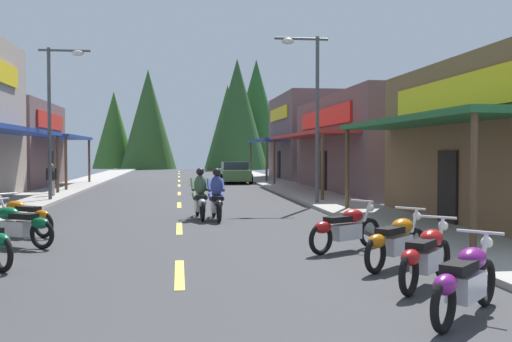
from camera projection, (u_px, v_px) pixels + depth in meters
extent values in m
cube|color=#38383A|center=(179.00, 196.00, 27.84)|extent=(9.65, 81.48, 0.10)
cube|color=#9E9991|center=(47.00, 195.00, 27.04)|extent=(2.52, 81.48, 0.12)
cube|color=#9E9991|center=(304.00, 192.00, 28.63)|extent=(2.52, 81.48, 0.12)
cube|color=#E0C64C|center=(179.00, 274.00, 9.81)|extent=(0.16, 2.40, 0.01)
cube|color=#E0C64C|center=(179.00, 228.00, 15.61)|extent=(0.16, 2.40, 0.01)
cube|color=#E0C64C|center=(179.00, 205.00, 22.49)|extent=(0.16, 2.40, 0.01)
cube|color=#E0C64C|center=(179.00, 194.00, 28.66)|extent=(0.16, 2.40, 0.01)
cube|color=#E0C64C|center=(179.00, 186.00, 35.43)|extent=(0.16, 2.40, 0.01)
cube|color=#E0C64C|center=(179.00, 181.00, 41.19)|extent=(0.16, 2.40, 0.01)
cube|color=#E0C64C|center=(179.00, 177.00, 47.96)|extent=(0.16, 2.40, 0.01)
cube|color=#E0C64C|center=(179.00, 174.00, 54.52)|extent=(0.16, 2.40, 0.01)
cube|color=#E0C64C|center=(179.00, 171.00, 61.26)|extent=(0.16, 2.40, 0.01)
cube|color=navy|center=(10.00, 130.00, 22.42)|extent=(1.80, 10.90, 0.16)
cylinder|color=brown|center=(57.00, 165.00, 27.77)|extent=(0.14, 0.14, 2.82)
cube|color=navy|center=(66.00, 137.00, 33.57)|extent=(1.80, 8.21, 0.16)
cylinder|color=brown|center=(66.00, 164.00, 29.84)|extent=(0.14, 0.14, 2.82)
cylinder|color=brown|center=(89.00, 162.00, 37.59)|extent=(0.14, 0.14, 2.82)
cube|color=red|center=(51.00, 121.00, 33.43)|extent=(0.10, 6.39, 0.90)
cube|color=black|center=(51.00, 169.00, 33.52)|extent=(0.08, 1.10, 2.10)
cube|color=#236033|center=(418.00, 121.00, 15.81)|extent=(1.80, 9.11, 0.16)
cylinder|color=brown|center=(474.00, 185.00, 11.46)|extent=(0.14, 0.14, 2.82)
cylinder|color=brown|center=(347.00, 171.00, 20.08)|extent=(0.14, 0.14, 2.82)
cube|color=yellow|center=(448.00, 95.00, 15.90)|extent=(0.10, 7.08, 0.90)
cube|color=black|center=(447.00, 189.00, 15.99)|extent=(0.08, 1.10, 2.10)
cube|color=brown|center=(384.00, 145.00, 30.12)|extent=(6.30, 13.85, 4.87)
cube|color=#B72D28|center=(307.00, 135.00, 29.57)|extent=(1.80, 12.46, 0.16)
cylinder|color=brown|center=(322.00, 168.00, 23.55)|extent=(0.14, 0.14, 2.82)
cylinder|color=brown|center=(274.00, 162.00, 35.50)|extent=(0.14, 0.14, 2.82)
cube|color=red|center=(323.00, 118.00, 29.65)|extent=(0.10, 9.69, 0.90)
cube|color=black|center=(323.00, 172.00, 29.74)|extent=(0.08, 1.10, 2.10)
cube|color=brown|center=(336.00, 138.00, 43.59)|extent=(8.62, 10.13, 6.22)
cube|color=navy|center=(267.00, 140.00, 42.91)|extent=(1.80, 9.11, 0.16)
cylinder|color=brown|center=(267.00, 162.00, 38.55)|extent=(0.14, 0.14, 2.82)
cylinder|color=brown|center=(251.00, 160.00, 47.18)|extent=(0.14, 0.14, 2.82)
cube|color=yellow|center=(278.00, 114.00, 42.96)|extent=(0.10, 7.09, 0.90)
cube|color=black|center=(279.00, 165.00, 43.08)|extent=(0.08, 1.10, 2.10)
cylinder|color=#474C51|center=(49.00, 125.00, 23.71)|extent=(0.14, 0.14, 6.28)
cylinder|color=#474C51|center=(64.00, 50.00, 23.69)|extent=(2.05, 0.10, 0.10)
ellipsoid|color=silver|center=(78.00, 53.00, 23.76)|extent=(0.50, 0.30, 0.24)
cylinder|color=#474C51|center=(317.00, 122.00, 22.17)|extent=(0.14, 0.14, 6.43)
cylinder|color=#474C51|center=(301.00, 39.00, 21.99)|extent=(2.05, 0.10, 0.10)
ellipsoid|color=silver|center=(288.00, 41.00, 21.92)|extent=(0.50, 0.30, 0.24)
torus|color=black|center=(485.00, 282.00, 7.77)|extent=(0.53, 0.52, 0.64)
torus|color=black|center=(443.00, 305.00, 6.60)|extent=(0.53, 0.52, 0.64)
cube|color=silver|center=(466.00, 286.00, 7.18)|extent=(0.70, 0.69, 0.32)
ellipsoid|color=#721972|center=(472.00, 258.00, 7.33)|extent=(0.63, 0.62, 0.28)
cube|color=black|center=(459.00, 267.00, 6.98)|extent=(0.63, 0.62, 0.12)
ellipsoid|color=#721972|center=(445.00, 285.00, 6.63)|extent=(0.48, 0.48, 0.24)
cylinder|color=silver|center=(482.00, 259.00, 7.66)|extent=(0.31, 0.30, 0.71)
cylinder|color=silver|center=(480.00, 232.00, 7.55)|extent=(0.44, 0.46, 0.04)
sphere|color=white|center=(486.00, 242.00, 7.78)|extent=(0.16, 0.16, 0.16)
torus|color=black|center=(442.00, 258.00, 9.51)|extent=(0.51, 0.54, 0.64)
torus|color=black|center=(409.00, 274.00, 8.29)|extent=(0.51, 0.54, 0.64)
cube|color=silver|center=(427.00, 261.00, 8.90)|extent=(0.68, 0.70, 0.32)
ellipsoid|color=#A51414|center=(431.00, 238.00, 9.05)|extent=(0.62, 0.63, 0.28)
cube|color=black|center=(421.00, 244.00, 8.68)|extent=(0.61, 0.63, 0.12)
ellipsoid|color=#A51414|center=(410.00, 258.00, 8.32)|extent=(0.47, 0.49, 0.24)
cylinder|color=silver|center=(440.00, 239.00, 9.40)|extent=(0.30, 0.31, 0.71)
cylinder|color=silver|center=(438.00, 217.00, 9.29)|extent=(0.47, 0.44, 0.04)
sphere|color=white|center=(443.00, 226.00, 9.52)|extent=(0.16, 0.16, 0.16)
torus|color=black|center=(416.00, 244.00, 10.94)|extent=(0.55, 0.49, 0.64)
torus|color=black|center=(375.00, 255.00, 9.82)|extent=(0.55, 0.49, 0.64)
cube|color=silver|center=(397.00, 245.00, 10.38)|extent=(0.71, 0.67, 0.32)
ellipsoid|color=#BF660C|center=(402.00, 226.00, 10.52)|extent=(0.63, 0.61, 0.28)
cube|color=black|center=(390.00, 231.00, 10.18)|extent=(0.64, 0.60, 0.12)
ellipsoid|color=#BF660C|center=(377.00, 241.00, 9.85)|extent=(0.49, 0.47, 0.24)
cylinder|color=silver|center=(413.00, 228.00, 10.84)|extent=(0.32, 0.29, 0.71)
cylinder|color=silver|center=(410.00, 208.00, 10.73)|extent=(0.42, 0.48, 0.04)
sphere|color=white|center=(417.00, 216.00, 10.95)|extent=(0.16, 0.16, 0.16)
torus|color=black|center=(369.00, 232.00, 12.57)|extent=(0.60, 0.42, 0.64)
torus|color=black|center=(321.00, 239.00, 11.61)|extent=(0.60, 0.42, 0.64)
cube|color=silver|center=(346.00, 232.00, 12.09)|extent=(0.74, 0.61, 0.32)
ellipsoid|color=#A51414|center=(352.00, 216.00, 12.20)|extent=(0.64, 0.57, 0.28)
cube|color=black|center=(338.00, 219.00, 11.92)|extent=(0.66, 0.56, 0.12)
ellipsoid|color=#A51414|center=(323.00, 227.00, 11.64)|extent=(0.50, 0.44, 0.24)
cylinder|color=silver|center=(366.00, 218.00, 12.47)|extent=(0.35, 0.25, 0.71)
cylinder|color=silver|center=(362.00, 201.00, 12.39)|extent=(0.35, 0.53, 0.04)
sphere|color=white|center=(370.00, 208.00, 12.57)|extent=(0.16, 0.16, 0.16)
torus|color=black|center=(2.00, 254.00, 9.94)|extent=(0.51, 0.54, 0.64)
ellipsoid|color=#0C5933|center=(1.00, 240.00, 9.97)|extent=(0.47, 0.49, 0.24)
torus|color=black|center=(42.00, 234.00, 12.31)|extent=(0.60, 0.41, 0.64)
cube|color=silver|center=(15.00, 229.00, 12.60)|extent=(0.74, 0.60, 0.32)
ellipsoid|color=#0C5933|center=(8.00, 213.00, 12.67)|extent=(0.64, 0.56, 0.28)
cube|color=black|center=(24.00, 216.00, 12.49)|extent=(0.66, 0.55, 0.12)
ellipsoid|color=#0C5933|center=(40.00, 223.00, 12.32)|extent=(0.50, 0.43, 0.24)
torus|color=black|center=(0.00, 221.00, 14.61)|extent=(0.58, 0.45, 0.64)
torus|color=black|center=(43.00, 225.00, 13.91)|extent=(0.58, 0.45, 0.64)
cube|color=silver|center=(21.00, 220.00, 14.25)|extent=(0.73, 0.63, 0.32)
ellipsoid|color=#BF660C|center=(15.00, 206.00, 14.34)|extent=(0.64, 0.58, 0.28)
cube|color=black|center=(28.00, 209.00, 14.13)|extent=(0.65, 0.58, 0.12)
ellipsoid|color=#BF660C|center=(42.00, 215.00, 13.92)|extent=(0.50, 0.45, 0.24)
cylinder|color=silver|center=(4.00, 208.00, 14.53)|extent=(0.34, 0.26, 0.71)
cylinder|color=silver|center=(7.00, 194.00, 14.47)|extent=(0.38, 0.51, 0.04)
torus|color=black|center=(214.00, 207.00, 18.36)|extent=(0.13, 0.64, 0.64)
torus|color=black|center=(219.00, 212.00, 16.89)|extent=(0.13, 0.64, 0.64)
cube|color=silver|center=(216.00, 207.00, 17.62)|extent=(0.31, 0.71, 0.32)
ellipsoid|color=black|center=(215.00, 196.00, 17.81)|extent=(0.34, 0.57, 0.28)
cube|color=black|center=(217.00, 198.00, 17.37)|extent=(0.31, 0.61, 0.12)
ellipsoid|color=black|center=(219.00, 204.00, 16.93)|extent=(0.26, 0.45, 0.24)
cylinder|color=silver|center=(214.00, 197.00, 18.23)|extent=(0.08, 0.37, 0.71)
cylinder|color=silver|center=(214.00, 185.00, 18.10)|extent=(0.60, 0.07, 0.04)
sphere|color=white|center=(214.00, 190.00, 18.38)|extent=(0.16, 0.16, 0.16)
ellipsoid|color=#333F8C|center=(217.00, 186.00, 17.45)|extent=(0.40, 0.40, 0.64)
sphere|color=black|center=(216.00, 172.00, 17.49)|extent=(0.24, 0.24, 0.24)
cylinder|color=#333F8C|center=(211.00, 197.00, 17.61)|extent=(0.16, 0.43, 0.24)
cylinder|color=#333F8C|center=(209.00, 185.00, 17.71)|extent=(0.12, 0.51, 0.40)
cylinder|color=#333F8C|center=(221.00, 197.00, 17.66)|extent=(0.16, 0.43, 0.24)
cylinder|color=#333F8C|center=(222.00, 185.00, 17.79)|extent=(0.12, 0.51, 0.40)
torus|color=black|center=(197.00, 206.00, 18.67)|extent=(0.14, 0.65, 0.64)
torus|color=black|center=(202.00, 211.00, 17.20)|extent=(0.14, 0.65, 0.64)
cube|color=silver|center=(200.00, 206.00, 17.94)|extent=(0.33, 0.72, 0.32)
ellipsoid|color=#99999E|center=(199.00, 195.00, 18.12)|extent=(0.36, 0.58, 0.28)
cube|color=black|center=(201.00, 197.00, 17.68)|extent=(0.32, 0.62, 0.12)
ellipsoid|color=#99999E|center=(202.00, 203.00, 17.25)|extent=(0.27, 0.46, 0.24)
cylinder|color=silver|center=(198.00, 196.00, 18.53)|extent=(0.09, 0.37, 0.71)
cylinder|color=silver|center=(198.00, 185.00, 18.41)|extent=(0.60, 0.08, 0.04)
sphere|color=white|center=(197.00, 190.00, 18.68)|extent=(0.16, 0.16, 0.16)
ellipsoid|color=#3F593F|center=(200.00, 185.00, 17.77)|extent=(0.41, 0.40, 0.64)
sphere|color=black|center=(200.00, 172.00, 17.80)|extent=(0.24, 0.24, 0.24)
cylinder|color=#3F593F|center=(194.00, 196.00, 17.91)|extent=(0.17, 0.43, 0.24)
cylinder|color=#3F593F|center=(192.00, 184.00, 18.02)|extent=(0.13, 0.51, 0.40)
cylinder|color=#3F593F|center=(205.00, 196.00, 17.98)|extent=(0.17, 0.43, 0.24)
cylinder|color=#3F593F|center=(206.00, 184.00, 18.10)|extent=(0.13, 0.51, 0.40)
cylinder|color=#B2A599|center=(50.00, 190.00, 25.65)|extent=(0.14, 0.14, 0.78)
cylinder|color=#B2A599|center=(53.00, 190.00, 25.80)|extent=(0.14, 0.14, 0.78)
ellipsoid|color=black|center=(51.00, 175.00, 25.70)|extent=(0.43, 0.44, 0.55)
cylinder|color=black|center=(47.00, 174.00, 25.49)|extent=(0.09, 0.09, 0.52)
cylinder|color=black|center=(56.00, 174.00, 25.91)|extent=(0.09, 0.09, 0.52)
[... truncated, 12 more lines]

